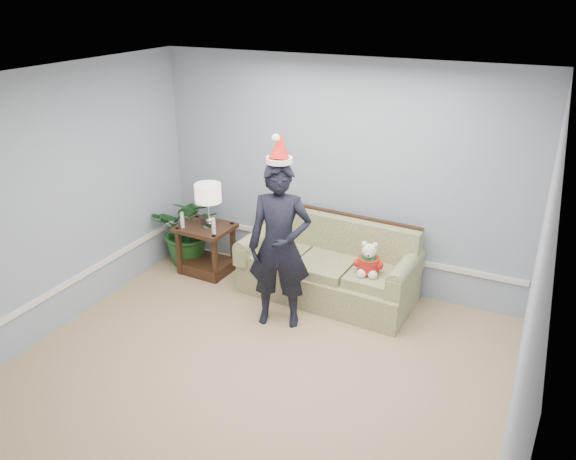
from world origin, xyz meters
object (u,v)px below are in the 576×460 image
at_px(table_lamp, 208,195).
at_px(man, 280,246).
at_px(teddy_bear, 368,263).
at_px(houseplant, 189,229).
at_px(side_table, 207,254).
at_px(sofa, 329,270).

height_order(table_lamp, man, man).
bearing_deg(teddy_bear, man, -155.84).
bearing_deg(table_lamp, man, -25.64).
distance_m(houseplant, man, 1.92).
bearing_deg(teddy_bear, houseplant, 163.84).
bearing_deg(table_lamp, side_table, 160.58).
bearing_deg(teddy_bear, table_lamp, 167.43).
distance_m(sofa, table_lamp, 1.70).
relative_size(side_table, table_lamp, 1.19).
distance_m(sofa, man, 0.99).
xyz_separation_m(sofa, side_table, (-1.62, -0.12, -0.08)).
bearing_deg(man, teddy_bear, 18.10).
bearing_deg(sofa, man, -105.59).
relative_size(sofa, side_table, 2.99).
relative_size(man, teddy_bear, 4.68).
bearing_deg(sofa, side_table, -172.28).
relative_size(houseplant, teddy_bear, 2.45).
bearing_deg(sofa, table_lamp, -170.74).
bearing_deg(side_table, teddy_bear, -1.99).
distance_m(sofa, teddy_bear, 0.64).
distance_m(sofa, houseplant, 1.97).
relative_size(side_table, man, 0.38).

